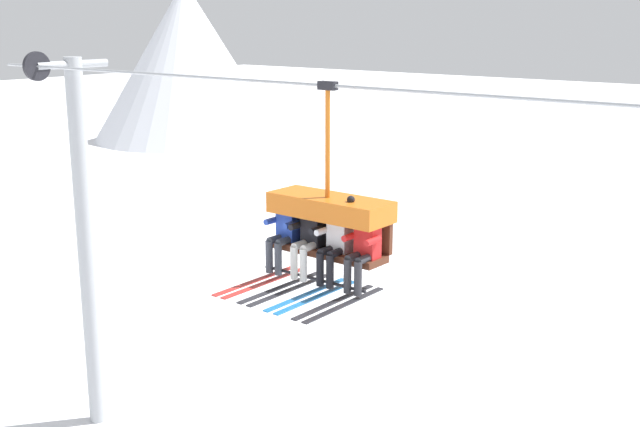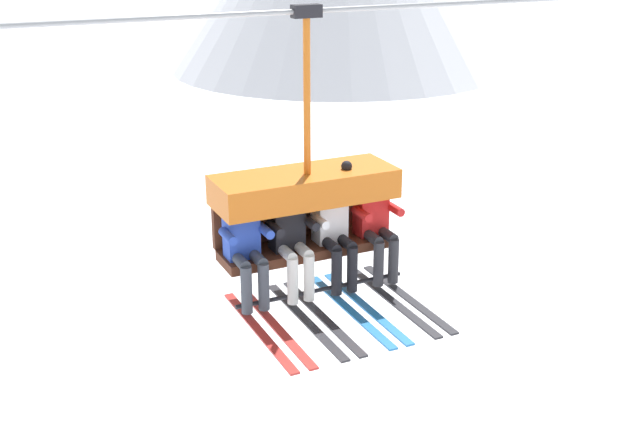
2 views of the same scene
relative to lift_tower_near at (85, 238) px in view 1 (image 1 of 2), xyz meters
name	(u,v)px [view 1 (image 1 of 2)]	position (x,y,z in m)	size (l,w,h in m)	color
mountain_peak_west	(187,61)	(-29.95, 30.03, 1.39)	(13.59, 13.59, 11.15)	white
lift_tower_near	(85,238)	(0.00, 0.00, 0.00)	(0.36, 1.88, 8.04)	#9EA3A8
lift_cable	(429,92)	(8.68, -0.78, 3.58)	(19.35, 0.05, 0.05)	#9EA3A8
chairlift_chair	(331,215)	(7.07, -0.71, 1.72)	(1.86, 0.74, 2.79)	#512819
skier_blue	(283,231)	(6.35, -0.93, 1.42)	(0.46, 1.70, 1.23)	#2847B7
skier_black	(308,236)	(6.83, -0.93, 1.42)	(0.46, 1.70, 1.23)	black
skier_white	(335,241)	(7.31, -0.92, 1.44)	(0.48, 1.70, 1.34)	silver
skier_red	(362,248)	(7.79, -0.93, 1.42)	(0.46, 1.70, 1.23)	red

